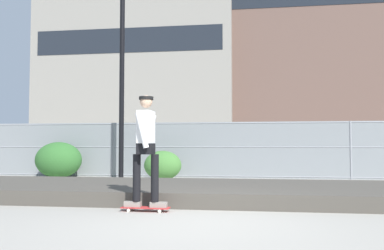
{
  "coord_description": "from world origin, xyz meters",
  "views": [
    {
      "loc": [
        0.69,
        -5.52,
        1.1
      ],
      "look_at": [
        -0.52,
        3.17,
        1.53
      ],
      "focal_mm": 37.22,
      "sensor_mm": 36.0,
      "label": 1
    }
  ],
  "objects_px": {
    "parked_car_mid": "(293,151)",
    "shrub_center": "(163,165)",
    "street_lamp": "(122,48)",
    "skateboard": "(146,208)",
    "skater": "(146,143)",
    "shrub_left": "(59,160)",
    "parked_car_near": "(131,151)"
  },
  "relations": [
    {
      "from": "parked_car_mid",
      "to": "shrub_center",
      "type": "height_order",
      "value": "parked_car_mid"
    },
    {
      "from": "skateboard",
      "to": "parked_car_mid",
      "type": "bearing_deg",
      "value": 70.94
    },
    {
      "from": "street_lamp",
      "to": "parked_car_mid",
      "type": "relative_size",
      "value": 1.54
    },
    {
      "from": "shrub_left",
      "to": "shrub_center",
      "type": "xyz_separation_m",
      "value": [
        3.54,
        -0.2,
        -0.14
      ]
    },
    {
      "from": "parked_car_near",
      "to": "skateboard",
      "type": "bearing_deg",
      "value": -71.95
    },
    {
      "from": "skateboard",
      "to": "skater",
      "type": "height_order",
      "value": "skater"
    },
    {
      "from": "skateboard",
      "to": "shrub_center",
      "type": "distance_m",
      "value": 5.85
    },
    {
      "from": "skater",
      "to": "parked_car_near",
      "type": "height_order",
      "value": "skater"
    },
    {
      "from": "skater",
      "to": "street_lamp",
      "type": "distance_m",
      "value": 7.28
    },
    {
      "from": "street_lamp",
      "to": "parked_car_mid",
      "type": "height_order",
      "value": "street_lamp"
    },
    {
      "from": "street_lamp",
      "to": "parked_car_mid",
      "type": "distance_m",
      "value": 7.92
    },
    {
      "from": "skater",
      "to": "parked_car_mid",
      "type": "bearing_deg",
      "value": 70.94
    },
    {
      "from": "skater",
      "to": "shrub_center",
      "type": "relative_size",
      "value": 1.58
    },
    {
      "from": "street_lamp",
      "to": "shrub_center",
      "type": "height_order",
      "value": "street_lamp"
    },
    {
      "from": "shrub_left",
      "to": "shrub_center",
      "type": "bearing_deg",
      "value": -3.25
    },
    {
      "from": "skater",
      "to": "parked_car_mid",
      "type": "xyz_separation_m",
      "value": [
        3.49,
        10.1,
        -0.29
      ]
    },
    {
      "from": "skateboard",
      "to": "parked_car_near",
      "type": "height_order",
      "value": "parked_car_near"
    },
    {
      "from": "skateboard",
      "to": "skater",
      "type": "relative_size",
      "value": 0.43
    },
    {
      "from": "shrub_left",
      "to": "street_lamp",
      "type": "bearing_deg",
      "value": 3.87
    },
    {
      "from": "parked_car_near",
      "to": "parked_car_mid",
      "type": "distance_m",
      "value": 6.79
    },
    {
      "from": "shrub_left",
      "to": "shrub_center",
      "type": "relative_size",
      "value": 1.31
    },
    {
      "from": "skateboard",
      "to": "skater",
      "type": "distance_m",
      "value": 1.07
    },
    {
      "from": "street_lamp",
      "to": "shrub_left",
      "type": "bearing_deg",
      "value": -176.13
    },
    {
      "from": "street_lamp",
      "to": "parked_car_near",
      "type": "height_order",
      "value": "street_lamp"
    },
    {
      "from": "skater",
      "to": "parked_car_mid",
      "type": "height_order",
      "value": "skater"
    },
    {
      "from": "skateboard",
      "to": "shrub_left",
      "type": "distance_m",
      "value": 7.49
    },
    {
      "from": "shrub_left",
      "to": "parked_car_near",
      "type": "bearing_deg",
      "value": 73.95
    },
    {
      "from": "skateboard",
      "to": "parked_car_near",
      "type": "xyz_separation_m",
      "value": [
        -3.3,
        10.12,
        0.78
      ]
    },
    {
      "from": "skater",
      "to": "parked_car_near",
      "type": "xyz_separation_m",
      "value": [
        -3.3,
        10.12,
        -0.29
      ]
    },
    {
      "from": "skateboard",
      "to": "shrub_center",
      "type": "relative_size",
      "value": 0.68
    },
    {
      "from": "shrub_left",
      "to": "skater",
      "type": "bearing_deg",
      "value": -52.99
    },
    {
      "from": "street_lamp",
      "to": "skateboard",
      "type": "bearing_deg",
      "value": -68.47
    }
  ]
}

